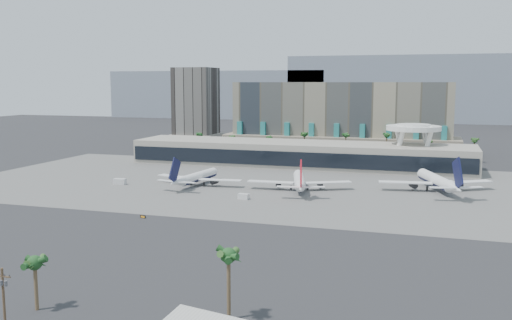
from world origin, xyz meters
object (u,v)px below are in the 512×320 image
(airliner_left, at_px, (197,177))
(service_vehicle_b, at_px, (244,196))
(airliner_centre, at_px, (299,181))
(service_vehicle_a, at_px, (120,182))
(taxiway_sign, at_px, (143,217))
(utility_pole, at_px, (3,297))
(airliner_right, at_px, (437,181))

(airliner_left, relative_size, service_vehicle_b, 10.09)
(airliner_centre, bearing_deg, airliner_left, 168.40)
(service_vehicle_a, relative_size, service_vehicle_b, 1.27)
(airliner_centre, height_order, taxiway_sign, airliner_centre)
(utility_pole, xyz_separation_m, service_vehicle_b, (1.66, 118.69, -6.13))
(service_vehicle_a, bearing_deg, utility_pole, -73.62)
(airliner_centre, bearing_deg, utility_pole, -111.40)
(service_vehicle_a, height_order, taxiway_sign, service_vehicle_a)
(airliner_right, bearing_deg, service_vehicle_a, 171.16)
(service_vehicle_b, bearing_deg, airliner_left, 150.64)
(airliner_left, bearing_deg, service_vehicle_a, -159.68)
(airliner_left, height_order, airliner_centre, airliner_centre)
(airliner_centre, bearing_deg, service_vehicle_b, -138.15)
(utility_pole, height_order, service_vehicle_b, utility_pole)
(airliner_right, xyz_separation_m, service_vehicle_a, (-125.21, -24.13, -2.83))
(service_vehicle_b, xyz_separation_m, taxiway_sign, (-20.80, -36.68, -0.56))
(airliner_centre, height_order, service_vehicle_a, airliner_centre)
(utility_pole, relative_size, taxiway_sign, 5.99)
(service_vehicle_b, distance_m, taxiway_sign, 42.17)
(airliner_centre, xyz_separation_m, taxiway_sign, (-36.05, -59.68, -3.25))
(utility_pole, height_order, airliner_centre, airliner_centre)
(airliner_left, bearing_deg, utility_pole, -73.16)
(airliner_right, relative_size, taxiway_sign, 22.27)
(utility_pole, distance_m, service_vehicle_a, 143.59)
(airliner_left, relative_size, airliner_centre, 0.95)
(airliner_left, bearing_deg, airliner_centre, 9.41)
(utility_pole, distance_m, airliner_left, 141.85)
(airliner_left, height_order, service_vehicle_b, airliner_left)
(airliner_left, xyz_separation_m, taxiway_sign, (6.55, -57.45, -3.01))
(service_vehicle_b, bearing_deg, taxiway_sign, -111.70)
(utility_pole, bearing_deg, airliner_left, 100.44)
(airliner_centre, bearing_deg, service_vehicle_a, 173.08)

